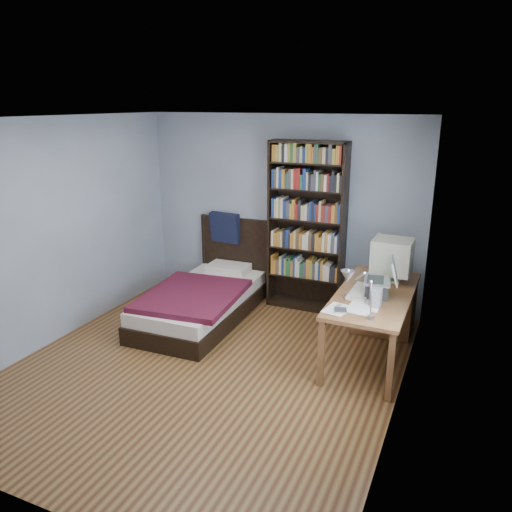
# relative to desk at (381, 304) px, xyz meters

# --- Properties ---
(room) EXTENTS (4.20, 4.24, 2.50)m
(room) POSITION_rel_desk_xyz_m (-1.48, -1.42, 0.83)
(room) COLOR #522D18
(room) RESTS_ON ground
(desk) EXTENTS (0.75, 1.70, 0.73)m
(desk) POSITION_rel_desk_xyz_m (0.00, 0.00, 0.00)
(desk) COLOR brown
(desk) RESTS_ON floor
(crt_monitor) EXTENTS (0.42, 0.40, 0.48)m
(crt_monitor) POSITION_rel_desk_xyz_m (0.07, -0.02, 0.58)
(crt_monitor) COLOR beige
(crt_monitor) RESTS_ON desk
(laptop) EXTENTS (0.38, 0.38, 0.42)m
(laptop) POSITION_rel_desk_xyz_m (0.05, -0.56, 0.43)
(laptop) COLOR #2D2D30
(laptop) RESTS_ON desk
(desk_lamp) EXTENTS (0.23, 0.50, 0.59)m
(desk_lamp) POSITION_rel_desk_xyz_m (-0.02, -1.53, 0.79)
(desk_lamp) COLOR #99999E
(desk_lamp) RESTS_ON desk
(keyboard) EXTENTS (0.20, 0.49, 0.05)m
(keyboard) POSITION_rel_desk_xyz_m (-0.13, -0.56, 0.33)
(keyboard) COLOR beige
(keyboard) RESTS_ON desk
(speaker) EXTENTS (0.10, 0.10, 0.20)m
(speaker) POSITION_rel_desk_xyz_m (0.08, -0.85, 0.41)
(speaker) COLOR gray
(speaker) RESTS_ON desk
(soda_can) EXTENTS (0.06, 0.06, 0.11)m
(soda_can) POSITION_rel_desk_xyz_m (-0.12, -0.21, 0.37)
(soda_can) COLOR #083206
(soda_can) RESTS_ON desk
(mouse) EXTENTS (0.07, 0.12, 0.04)m
(mouse) POSITION_rel_desk_xyz_m (-0.03, -0.19, 0.33)
(mouse) COLOR silver
(mouse) RESTS_ON desk
(phone_silver) EXTENTS (0.09, 0.12, 0.02)m
(phone_silver) POSITION_rel_desk_xyz_m (-0.23, -0.74, 0.32)
(phone_silver) COLOR #B0B0B4
(phone_silver) RESTS_ON desk
(phone_grey) EXTENTS (0.06, 0.09, 0.02)m
(phone_grey) POSITION_rel_desk_xyz_m (-0.25, -1.00, 0.32)
(phone_grey) COLOR gray
(phone_grey) RESTS_ON desk
(external_drive) EXTENTS (0.14, 0.14, 0.02)m
(external_drive) POSITION_rel_desk_xyz_m (-0.20, -1.11, 0.32)
(external_drive) COLOR gray
(external_drive) RESTS_ON desk
(bookshelf) EXTENTS (0.98, 0.30, 2.19)m
(bookshelf) POSITION_rel_desk_xyz_m (-1.09, 0.52, 0.68)
(bookshelf) COLOR black
(bookshelf) RESTS_ON floor
(bed) EXTENTS (1.20, 2.11, 1.16)m
(bed) POSITION_rel_desk_xyz_m (-2.16, -0.29, -0.16)
(bed) COLOR black
(bed) RESTS_ON floor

